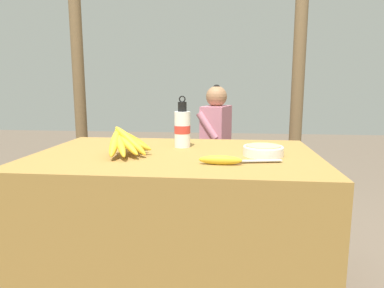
{
  "coord_description": "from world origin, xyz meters",
  "views": [
    {
      "loc": [
        0.26,
        -1.72,
        1.07
      ],
      "look_at": [
        0.08,
        0.05,
        0.77
      ],
      "focal_mm": 32.0,
      "sensor_mm": 36.0,
      "label": 1
    }
  ],
  "objects_px": {
    "loose_banana_front": "(220,160)",
    "wooden_bench": "(183,162)",
    "banana_bunch_ripe": "(126,141)",
    "support_post_far": "(298,79)",
    "banana_bunch_green": "(134,147)",
    "knife": "(248,161)",
    "water_bottle": "(182,128)",
    "support_post_near": "(79,79)",
    "seated_vendor": "(211,135)",
    "serving_bowl": "(263,150)"
  },
  "relations": [
    {
      "from": "wooden_bench",
      "to": "serving_bowl",
      "type": "bearing_deg",
      "value": -67.24
    },
    {
      "from": "seated_vendor",
      "to": "knife",
      "type": "bearing_deg",
      "value": 113.75
    },
    {
      "from": "banana_bunch_ripe",
      "to": "seated_vendor",
      "type": "distance_m",
      "value": 1.49
    },
    {
      "from": "knife",
      "to": "loose_banana_front",
      "type": "bearing_deg",
      "value": -170.92
    },
    {
      "from": "loose_banana_front",
      "to": "knife",
      "type": "relative_size",
      "value": 0.79
    },
    {
      "from": "banana_bunch_ripe",
      "to": "support_post_near",
      "type": "xyz_separation_m",
      "value": [
        -0.95,
        1.62,
        0.33
      ]
    },
    {
      "from": "serving_bowl",
      "to": "seated_vendor",
      "type": "xyz_separation_m",
      "value": [
        -0.33,
        1.38,
        -0.13
      ]
    },
    {
      "from": "seated_vendor",
      "to": "banana_bunch_green",
      "type": "xyz_separation_m",
      "value": [
        -0.72,
        0.01,
        -0.13
      ]
    },
    {
      "from": "banana_bunch_ripe",
      "to": "seated_vendor",
      "type": "xyz_separation_m",
      "value": [
        0.36,
        1.44,
        -0.17
      ]
    },
    {
      "from": "seated_vendor",
      "to": "banana_bunch_green",
      "type": "relative_size",
      "value": 3.58
    },
    {
      "from": "seated_vendor",
      "to": "support_post_far",
      "type": "relative_size",
      "value": 0.48
    },
    {
      "from": "loose_banana_front",
      "to": "wooden_bench",
      "type": "xyz_separation_m",
      "value": [
        -0.38,
        1.62,
        -0.38
      ]
    },
    {
      "from": "banana_bunch_green",
      "to": "support_post_far",
      "type": "distance_m",
      "value": 1.64
    },
    {
      "from": "water_bottle",
      "to": "support_post_near",
      "type": "xyz_separation_m",
      "value": [
        -1.2,
        1.37,
        0.3
      ]
    },
    {
      "from": "loose_banana_front",
      "to": "support_post_far",
      "type": "relative_size",
      "value": 0.09
    },
    {
      "from": "banana_bunch_ripe",
      "to": "support_post_far",
      "type": "bearing_deg",
      "value": 54.84
    },
    {
      "from": "knife",
      "to": "support_post_near",
      "type": "height_order",
      "value": "support_post_near"
    },
    {
      "from": "wooden_bench",
      "to": "support_post_near",
      "type": "bearing_deg",
      "value": 171.24
    },
    {
      "from": "banana_bunch_ripe",
      "to": "seated_vendor",
      "type": "bearing_deg",
      "value": 76.01
    },
    {
      "from": "knife",
      "to": "banana_bunch_green",
      "type": "height_order",
      "value": "knife"
    },
    {
      "from": "wooden_bench",
      "to": "banana_bunch_green",
      "type": "xyz_separation_m",
      "value": [
        -0.46,
        -0.01,
        0.13
      ]
    },
    {
      "from": "serving_bowl",
      "to": "banana_bunch_green",
      "type": "distance_m",
      "value": 1.76
    },
    {
      "from": "banana_bunch_ripe",
      "to": "knife",
      "type": "relative_size",
      "value": 1.4
    },
    {
      "from": "banana_bunch_ripe",
      "to": "loose_banana_front",
      "type": "distance_m",
      "value": 0.51
    },
    {
      "from": "seated_vendor",
      "to": "support_post_near",
      "type": "height_order",
      "value": "support_post_near"
    },
    {
      "from": "water_bottle",
      "to": "support_post_far",
      "type": "height_order",
      "value": "support_post_far"
    },
    {
      "from": "seated_vendor",
      "to": "banana_bunch_green",
      "type": "height_order",
      "value": "seated_vendor"
    },
    {
      "from": "seated_vendor",
      "to": "banana_bunch_green",
      "type": "bearing_deg",
      "value": 14.14
    },
    {
      "from": "water_bottle",
      "to": "wooden_bench",
      "type": "height_order",
      "value": "water_bottle"
    },
    {
      "from": "seated_vendor",
      "to": "loose_banana_front",
      "type": "bearing_deg",
      "value": 109.22
    },
    {
      "from": "banana_bunch_ripe",
      "to": "banana_bunch_green",
      "type": "bearing_deg",
      "value": 104.03
    },
    {
      "from": "wooden_bench",
      "to": "banana_bunch_green",
      "type": "relative_size",
      "value": 5.98
    },
    {
      "from": "serving_bowl",
      "to": "support_post_near",
      "type": "height_order",
      "value": "support_post_near"
    },
    {
      "from": "banana_bunch_green",
      "to": "seated_vendor",
      "type": "bearing_deg",
      "value": -0.86
    },
    {
      "from": "knife",
      "to": "wooden_bench",
      "type": "height_order",
      "value": "knife"
    },
    {
      "from": "banana_bunch_ripe",
      "to": "support_post_near",
      "type": "bearing_deg",
      "value": 120.32
    },
    {
      "from": "support_post_far",
      "to": "water_bottle",
      "type": "bearing_deg",
      "value": -122.98
    },
    {
      "from": "support_post_far",
      "to": "serving_bowl",
      "type": "bearing_deg",
      "value": -106.27
    },
    {
      "from": "banana_bunch_ripe",
      "to": "support_post_near",
      "type": "relative_size",
      "value": 0.15
    },
    {
      "from": "serving_bowl",
      "to": "knife",
      "type": "bearing_deg",
      "value": -116.35
    },
    {
      "from": "banana_bunch_ripe",
      "to": "knife",
      "type": "xyz_separation_m",
      "value": [
        0.6,
        -0.12,
        -0.06
      ]
    },
    {
      "from": "serving_bowl",
      "to": "support_post_far",
      "type": "xyz_separation_m",
      "value": [
        0.46,
        1.56,
        0.38
      ]
    },
    {
      "from": "wooden_bench",
      "to": "banana_bunch_green",
      "type": "bearing_deg",
      "value": -178.89
    },
    {
      "from": "banana_bunch_green",
      "to": "support_post_far",
      "type": "height_order",
      "value": "support_post_far"
    },
    {
      "from": "loose_banana_front",
      "to": "support_post_near",
      "type": "bearing_deg",
      "value": 128.62
    },
    {
      "from": "serving_bowl",
      "to": "support_post_far",
      "type": "distance_m",
      "value": 1.67
    },
    {
      "from": "knife",
      "to": "water_bottle",
      "type": "bearing_deg",
      "value": 121.65
    },
    {
      "from": "banana_bunch_ripe",
      "to": "serving_bowl",
      "type": "height_order",
      "value": "banana_bunch_ripe"
    },
    {
      "from": "seated_vendor",
      "to": "support_post_far",
      "type": "bearing_deg",
      "value": -152.02
    },
    {
      "from": "seated_vendor",
      "to": "wooden_bench",
      "type": "bearing_deg",
      "value": 10.69
    }
  ]
}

